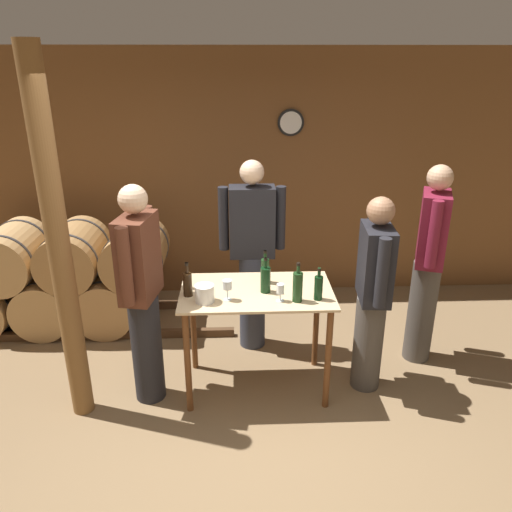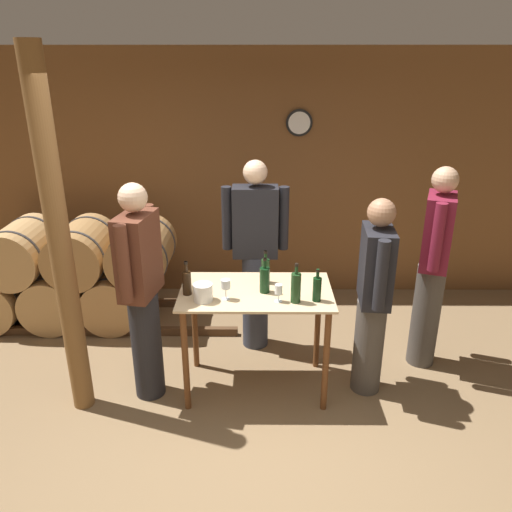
% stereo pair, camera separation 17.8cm
% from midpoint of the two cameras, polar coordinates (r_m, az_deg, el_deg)
% --- Properties ---
extents(ground_plane, '(14.00, 14.00, 0.00)m').
position_cam_midpoint_polar(ground_plane, '(3.80, -0.36, -21.23)').
color(ground_plane, brown).
extents(back_wall, '(8.40, 0.08, 2.70)m').
position_cam_midpoint_polar(back_wall, '(5.56, -0.03, 8.96)').
color(back_wall, brown).
rests_on(back_wall, ground_plane).
extents(barrel_rack, '(3.73, 0.77, 1.08)m').
position_cam_midpoint_polar(barrel_rack, '(5.41, -19.55, -2.02)').
color(barrel_rack, '#4C331E').
rests_on(barrel_rack, ground_plane).
extents(tasting_table, '(1.19, 0.70, 0.89)m').
position_cam_midpoint_polar(tasting_table, '(3.98, 1.28, -6.08)').
color(tasting_table, '#D1B284').
rests_on(tasting_table, ground_plane).
extents(wooden_post, '(0.16, 0.16, 2.70)m').
position_cam_midpoint_polar(wooden_post, '(3.74, -20.21, 0.99)').
color(wooden_post, brown).
rests_on(wooden_post, ground_plane).
extents(wine_bottle_far_left, '(0.07, 0.07, 0.27)m').
position_cam_midpoint_polar(wine_bottle_far_left, '(3.83, -6.59, -2.98)').
color(wine_bottle_far_left, black).
rests_on(wine_bottle_far_left, tasting_table).
extents(wine_bottle_left, '(0.08, 0.08, 0.28)m').
position_cam_midpoint_polar(wine_bottle_left, '(3.84, 2.33, -2.69)').
color(wine_bottle_left, black).
rests_on(wine_bottle_left, tasting_table).
extents(wine_bottle_center, '(0.07, 0.07, 0.28)m').
position_cam_midpoint_polar(wine_bottle_center, '(4.00, 2.37, -1.64)').
color(wine_bottle_center, '#193819').
rests_on(wine_bottle_center, tasting_table).
extents(wine_bottle_right, '(0.07, 0.07, 0.31)m').
position_cam_midpoint_polar(wine_bottle_right, '(3.70, 5.96, -3.57)').
color(wine_bottle_right, '#193819').
rests_on(wine_bottle_right, tasting_table).
extents(wine_bottle_far_right, '(0.06, 0.06, 0.26)m').
position_cam_midpoint_polar(wine_bottle_far_right, '(3.74, 8.35, -3.69)').
color(wine_bottle_far_right, black).
rests_on(wine_bottle_far_right, tasting_table).
extents(wine_glass_near_left, '(0.07, 0.07, 0.16)m').
position_cam_midpoint_polar(wine_glass_near_left, '(3.72, -2.12, -3.31)').
color(wine_glass_near_left, silver).
rests_on(wine_glass_near_left, tasting_table).
extents(wine_glass_near_center, '(0.06, 0.06, 0.14)m').
position_cam_midpoint_polar(wine_glass_near_center, '(3.70, 3.97, -3.91)').
color(wine_glass_near_center, silver).
rests_on(wine_glass_near_center, tasting_table).
extents(ice_bucket, '(0.14, 0.14, 0.13)m').
position_cam_midpoint_polar(ice_bucket, '(3.73, -4.71, -4.18)').
color(ice_bucket, white).
rests_on(ice_bucket, tasting_table).
extents(person_host, '(0.25, 0.59, 1.64)m').
position_cam_midpoint_polar(person_host, '(4.02, 14.52, -4.36)').
color(person_host, '#4C4742').
rests_on(person_host, ground_plane).
extents(person_visitor_with_scarf, '(0.29, 0.58, 1.77)m').
position_cam_midpoint_polar(person_visitor_with_scarf, '(3.88, -11.67, -3.84)').
color(person_visitor_with_scarf, '#232328').
rests_on(person_visitor_with_scarf, ground_plane).
extents(person_visitor_bearded, '(0.34, 0.56, 1.79)m').
position_cam_midpoint_polar(person_visitor_bearded, '(4.50, 20.64, -1.00)').
color(person_visitor_bearded, '#4C4742').
rests_on(person_visitor_bearded, ground_plane).
extents(person_visitor_near_door, '(0.59, 0.24, 1.79)m').
position_cam_midpoint_polar(person_visitor_near_door, '(4.49, 1.05, 0.39)').
color(person_visitor_near_door, '#333847').
rests_on(person_visitor_near_door, ground_plane).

